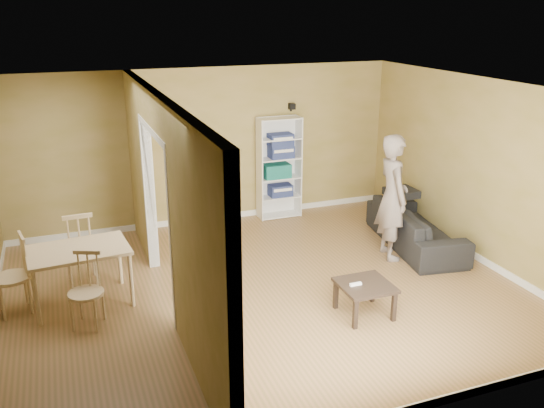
{
  "coord_description": "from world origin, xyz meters",
  "views": [
    {
      "loc": [
        -2.26,
        -6.35,
        3.5
      ],
      "look_at": [
        0.2,
        0.2,
        1.1
      ],
      "focal_mm": 38.0,
      "sensor_mm": 36.0,
      "label": 1
    }
  ],
  "objects_px": {
    "chair_near": "(86,291)",
    "sofa": "(416,221)",
    "chair_far": "(80,247)",
    "dining_table": "(78,255)",
    "person": "(393,186)",
    "coffee_table": "(365,288)",
    "chair_left": "(11,275)",
    "bookshelf": "(278,167)"
  },
  "relations": [
    {
      "from": "chair_near",
      "to": "sofa",
      "type": "bearing_deg",
      "value": 31.27
    },
    {
      "from": "chair_far",
      "to": "dining_table",
      "type": "bearing_deg",
      "value": 84.08
    },
    {
      "from": "person",
      "to": "coffee_table",
      "type": "relative_size",
      "value": 3.55
    },
    {
      "from": "chair_left",
      "to": "chair_far",
      "type": "xyz_separation_m",
      "value": [
        0.81,
        0.54,
        0.03
      ]
    },
    {
      "from": "person",
      "to": "coffee_table",
      "type": "xyz_separation_m",
      "value": [
        -1.19,
        -1.39,
        -0.73
      ]
    },
    {
      "from": "sofa",
      "to": "dining_table",
      "type": "relative_size",
      "value": 1.78
    },
    {
      "from": "sofa",
      "to": "person",
      "type": "xyz_separation_m",
      "value": [
        -0.59,
        -0.2,
        0.68
      ]
    },
    {
      "from": "coffee_table",
      "to": "chair_left",
      "type": "relative_size",
      "value": 0.62
    },
    {
      "from": "person",
      "to": "dining_table",
      "type": "xyz_separation_m",
      "value": [
        -4.33,
        0.09,
        -0.42
      ]
    },
    {
      "from": "sofa",
      "to": "chair_near",
      "type": "xyz_separation_m",
      "value": [
        -4.89,
        -0.7,
        0.04
      ]
    },
    {
      "from": "coffee_table",
      "to": "sofa",
      "type": "bearing_deg",
      "value": 41.83
    },
    {
      "from": "sofa",
      "to": "bookshelf",
      "type": "distance_m",
      "value": 2.55
    },
    {
      "from": "bookshelf",
      "to": "coffee_table",
      "type": "bearing_deg",
      "value": -94.67
    },
    {
      "from": "sofa",
      "to": "chair_near",
      "type": "relative_size",
      "value": 2.37
    },
    {
      "from": "sofa",
      "to": "bookshelf",
      "type": "relative_size",
      "value": 1.19
    },
    {
      "from": "sofa",
      "to": "dining_table",
      "type": "distance_m",
      "value": 4.92
    },
    {
      "from": "bookshelf",
      "to": "chair_left",
      "type": "relative_size",
      "value": 1.8
    },
    {
      "from": "bookshelf",
      "to": "chair_far",
      "type": "height_order",
      "value": "bookshelf"
    },
    {
      "from": "person",
      "to": "chair_left",
      "type": "distance_m",
      "value": 5.14
    },
    {
      "from": "bookshelf",
      "to": "person",
      "type": "bearing_deg",
      "value": -68.01
    },
    {
      "from": "dining_table",
      "to": "chair_far",
      "type": "distance_m",
      "value": 0.61
    },
    {
      "from": "person",
      "to": "chair_near",
      "type": "bearing_deg",
      "value": 106.46
    },
    {
      "from": "bookshelf",
      "to": "dining_table",
      "type": "bearing_deg",
      "value": -148.09
    },
    {
      "from": "dining_table",
      "to": "chair_far",
      "type": "relative_size",
      "value": 1.14
    },
    {
      "from": "sofa",
      "to": "chair_near",
      "type": "height_order",
      "value": "chair_near"
    },
    {
      "from": "person",
      "to": "dining_table",
      "type": "relative_size",
      "value": 1.83
    },
    {
      "from": "chair_near",
      "to": "person",
      "type": "bearing_deg",
      "value": 29.7
    },
    {
      "from": "person",
      "to": "chair_far",
      "type": "distance_m",
      "value": 4.38
    },
    {
      "from": "sofa",
      "to": "person",
      "type": "height_order",
      "value": "person"
    },
    {
      "from": "sofa",
      "to": "chair_left",
      "type": "height_order",
      "value": "chair_left"
    },
    {
      "from": "chair_left",
      "to": "chair_near",
      "type": "relative_size",
      "value": 1.1
    },
    {
      "from": "coffee_table",
      "to": "dining_table",
      "type": "height_order",
      "value": "dining_table"
    },
    {
      "from": "coffee_table",
      "to": "chair_left",
      "type": "height_order",
      "value": "chair_left"
    },
    {
      "from": "bookshelf",
      "to": "chair_far",
      "type": "relative_size",
      "value": 1.7
    },
    {
      "from": "coffee_table",
      "to": "dining_table",
      "type": "xyz_separation_m",
      "value": [
        -3.13,
        1.48,
        0.31
      ]
    },
    {
      "from": "dining_table",
      "to": "chair_near",
      "type": "bearing_deg",
      "value": -87.48
    },
    {
      "from": "chair_left",
      "to": "chair_near",
      "type": "bearing_deg",
      "value": 40.32
    },
    {
      "from": "bookshelf",
      "to": "dining_table",
      "type": "height_order",
      "value": "bookshelf"
    },
    {
      "from": "bookshelf",
      "to": "chair_near",
      "type": "xyz_separation_m",
      "value": [
        -3.4,
        -2.72,
        -0.44
      ]
    },
    {
      "from": "dining_table",
      "to": "chair_far",
      "type": "xyz_separation_m",
      "value": [
        0.03,
        0.6,
        -0.14
      ]
    },
    {
      "from": "chair_near",
      "to": "chair_far",
      "type": "xyz_separation_m",
      "value": [
        0.01,
        1.18,
        0.08
      ]
    },
    {
      "from": "person",
      "to": "bookshelf",
      "type": "relative_size",
      "value": 1.23
    }
  ]
}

